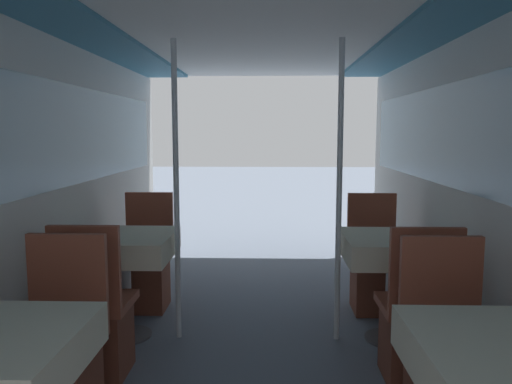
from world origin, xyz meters
TOP-DOWN VIEW (x-y plane):
  - wall_left at (-1.37, 1.84)m, footprint 0.05×6.48m
  - wall_right at (1.37, 1.84)m, footprint 0.05×6.48m
  - ceiling_panel at (0.00, 1.84)m, footprint 2.74×6.48m
  - chair_left_far_0 at (-0.95, 1.36)m, footprint 0.41×0.41m
  - dining_table_left_1 at (-0.95, 2.50)m, footprint 0.68×0.68m
  - chair_left_near_1 at (-0.95, 1.91)m, footprint 0.41×0.41m
  - chair_left_far_1 at (-0.95, 3.10)m, footprint 0.41×0.41m
  - support_pole_left_1 at (-0.57, 2.50)m, footprint 0.04×0.04m
  - dining_table_right_0 at (0.95, 0.76)m, footprint 0.68×0.68m
  - chair_right_far_0 at (0.95, 1.36)m, footprint 0.41×0.41m
  - dining_table_right_1 at (0.95, 2.50)m, footprint 0.68×0.68m
  - chair_right_near_1 at (0.95, 1.91)m, footprint 0.41×0.41m
  - chair_right_far_1 at (0.95, 3.10)m, footprint 0.41×0.41m
  - support_pole_right_1 at (0.57, 2.50)m, footprint 0.04×0.04m

SIDE VIEW (x-z plane):
  - chair_left_far_0 at x=-0.95m, z-range -0.18..0.78m
  - chair_left_near_1 at x=-0.95m, z-range -0.18..0.78m
  - chair_left_far_1 at x=-0.95m, z-range -0.18..0.78m
  - chair_right_far_0 at x=0.95m, z-range -0.18..0.78m
  - chair_right_near_1 at x=0.95m, z-range -0.18..0.78m
  - chair_right_far_1 at x=0.95m, z-range -0.18..0.78m
  - dining_table_left_1 at x=-0.95m, z-range 0.27..1.02m
  - dining_table_right_0 at x=0.95m, z-range 0.27..1.02m
  - dining_table_right_1 at x=0.95m, z-range 0.27..1.02m
  - support_pole_left_1 at x=-0.57m, z-range 0.00..2.11m
  - support_pole_right_1 at x=0.57m, z-range 0.00..2.11m
  - wall_left at x=-1.37m, z-range 0.06..2.17m
  - wall_right at x=1.37m, z-range 0.06..2.17m
  - ceiling_panel at x=0.00m, z-range 2.11..2.18m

